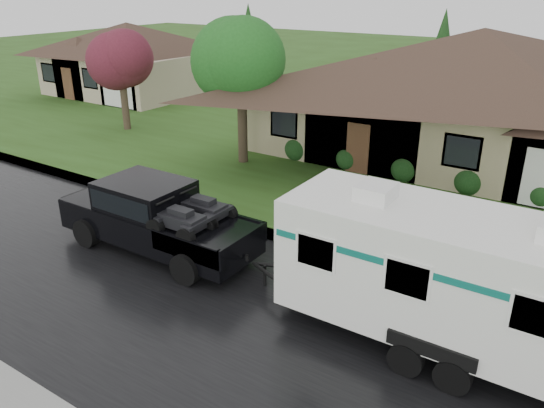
{
  "coord_description": "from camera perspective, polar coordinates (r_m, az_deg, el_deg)",
  "views": [
    {
      "loc": [
        7.3,
        -10.5,
        7.57
      ],
      "look_at": [
        -0.88,
        2.0,
        1.26
      ],
      "focal_mm": 35.0,
      "sensor_mm": 36.0,
      "label": 1
    }
  ],
  "objects": [
    {
      "name": "ground",
      "position": [
        14.86,
        -1.38,
        -7.75
      ],
      "size": [
        140.0,
        140.0,
        0.0
      ],
      "primitive_type": "plane",
      "color": "#2C4D18",
      "rests_on": "ground"
    },
    {
      "name": "road",
      "position": [
        13.52,
        -6.28,
        -11.3
      ],
      "size": [
        140.0,
        8.0,
        0.01
      ],
      "primitive_type": "cube",
      "color": "black",
      "rests_on": "ground"
    },
    {
      "name": "curb",
      "position": [
        16.49,
        3.06,
        -4.18
      ],
      "size": [
        140.0,
        0.5,
        0.15
      ],
      "primitive_type": "cube",
      "color": "gray",
      "rests_on": "ground"
    },
    {
      "name": "lawn",
      "position": [
        27.56,
        16.67,
        6.14
      ],
      "size": [
        140.0,
        26.0,
        0.15
      ],
      "primitive_type": "cube",
      "color": "#2C4D18",
      "rests_on": "ground"
    },
    {
      "name": "house_main",
      "position": [
        25.16,
        21.82,
        12.2
      ],
      "size": [
        19.44,
        10.8,
        6.9
      ],
      "color": "tan",
      "rests_on": "lawn"
    },
    {
      "name": "house_far",
      "position": [
        39.51,
        -15.06,
        15.46
      ],
      "size": [
        10.8,
        8.64,
        5.8
      ],
      "color": "tan",
      "rests_on": "lawn"
    },
    {
      "name": "tree_left_green",
      "position": [
        22.75,
        -3.34,
        14.9
      ],
      "size": [
        3.72,
        3.72,
        6.16
      ],
      "color": "#382B1E",
      "rests_on": "lawn"
    },
    {
      "name": "tree_red",
      "position": [
        29.41,
        -16.03,
        14.73
      ],
      "size": [
        3.21,
        3.21,
        5.31
      ],
      "color": "#382B1E",
      "rests_on": "lawn"
    },
    {
      "name": "shrub_row",
      "position": [
        21.63,
        17.27,
        3.17
      ],
      "size": [
        13.6,
        1.0,
        1.0
      ],
      "color": "#143814",
      "rests_on": "lawn"
    },
    {
      "name": "pickup_truck",
      "position": [
        16.2,
        -12.57,
        -1.1
      ],
      "size": [
        6.37,
        2.42,
        2.12
      ],
      "color": "black",
      "rests_on": "ground"
    },
    {
      "name": "travel_trailer",
      "position": [
        11.82,
        19.18,
        -7.35
      ],
      "size": [
        7.86,
        2.76,
        3.53
      ],
      "color": "white",
      "rests_on": "ground"
    }
  ]
}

